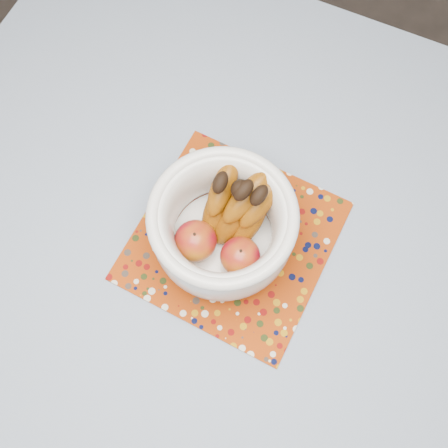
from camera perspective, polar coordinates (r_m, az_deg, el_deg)
name	(u,v)px	position (r m, az deg, el deg)	size (l,w,h in m)	color
table	(215,282)	(1.04, -1.02, -6.28)	(1.20, 1.20, 0.75)	brown
tablecloth	(214,271)	(0.96, -1.10, -5.13)	(1.32, 1.32, 0.01)	slate
placemat	(233,240)	(0.97, 0.95, -1.80)	(0.34, 0.34, 0.00)	#943108
fruit_bowl	(227,223)	(0.89, 0.35, 0.11)	(0.25, 0.25, 0.18)	white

